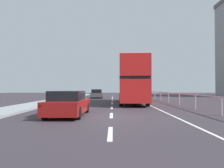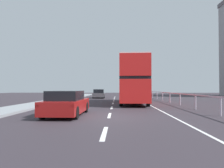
# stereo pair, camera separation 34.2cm
# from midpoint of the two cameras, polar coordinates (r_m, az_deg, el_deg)

# --- Properties ---
(ground_plane) EXTENTS (73.53, 120.00, 0.10)m
(ground_plane) POSITION_cam_midpoint_polar(r_m,az_deg,el_deg) (10.92, 0.11, -9.41)
(ground_plane) COLOR #322B32
(lane_paint_markings) EXTENTS (3.49, 46.00, 0.01)m
(lane_paint_markings) POSITION_cam_midpoint_polar(r_m,az_deg,el_deg) (19.20, 6.93, -5.72)
(lane_paint_markings) COLOR silver
(lane_paint_markings) RESTS_ON ground
(bridge_side_railing) EXTENTS (0.10, 42.00, 1.06)m
(bridge_side_railing) POSITION_cam_midpoint_polar(r_m,az_deg,el_deg) (20.64, 17.75, -2.97)
(bridge_side_railing) COLOR #BAA8B9
(bridge_side_railing) RESTS_ON ground
(double_decker_bus_red) EXTENTS (2.87, 10.36, 4.30)m
(double_decker_bus_red) POSITION_cam_midpoint_polar(r_m,az_deg,el_deg) (20.48, 6.44, 1.00)
(double_decker_bus_red) COLOR red
(double_decker_bus_red) RESTS_ON ground
(hatchback_car_near) EXTENTS (1.90, 4.26, 1.37)m
(hatchback_car_near) POSITION_cam_midpoint_polar(r_m,az_deg,el_deg) (11.44, -11.90, -5.43)
(hatchback_car_near) COLOR maroon
(hatchback_car_near) RESTS_ON ground
(sedan_car_ahead) EXTENTS (1.90, 4.34, 1.36)m
(sedan_car_ahead) POSITION_cam_midpoint_polar(r_m,az_deg,el_deg) (31.63, -3.40, -2.79)
(sedan_car_ahead) COLOR #4D494F
(sedan_car_ahead) RESTS_ON ground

